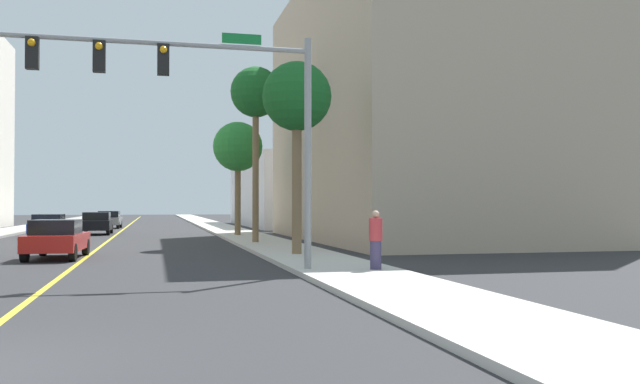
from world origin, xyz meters
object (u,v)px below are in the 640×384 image
palm_mid (256,95)px  palm_far (238,148)px  car_blue (49,225)px  pedestrian (376,240)px  car_black (97,223)px  traffic_signal_mast (196,91)px  palm_near (297,100)px  car_red (57,239)px  car_gray (109,219)px

palm_mid → palm_far: 8.49m
palm_far → car_blue: (-11.19, 2.67, -4.75)m
palm_mid → pedestrian: palm_mid is taller
palm_far → car_black: bearing=144.2°
palm_far → car_blue: size_ratio=1.59×
traffic_signal_mast → palm_far: palm_far is taller
pedestrian → car_black: bearing=-55.0°
traffic_signal_mast → pedestrian: (4.98, -0.64, -4.12)m
traffic_signal_mast → palm_mid: 14.86m
car_blue → pedestrian: pedestrian is taller
palm_near → car_red: (-8.63, 1.63, -5.18)m
traffic_signal_mast → palm_mid: palm_mid is taller
palm_mid → car_red: (-8.29, -6.66, -6.65)m
palm_mid → car_blue: palm_mid is taller
palm_far → car_black: 11.74m
palm_far → car_blue: palm_far is taller
traffic_signal_mast → car_black: bearing=99.6°
car_gray → car_black: (-0.02, -12.32, 0.01)m
palm_mid → car_black: palm_mid is taller
car_red → car_black: (-0.32, 21.22, 0.03)m
car_gray → palm_mid: bearing=-70.4°
car_black → car_blue: size_ratio=0.98×
palm_near → car_black: palm_near is taller
palm_far → car_red: bearing=-119.3°
palm_mid → car_gray: bearing=107.7°
traffic_signal_mast → palm_mid: (3.73, 14.20, 2.28)m
car_gray → car_black: 12.32m
car_blue → palm_far: bearing=-12.7°
palm_far → car_blue: 12.44m
palm_mid → traffic_signal_mast: bearing=-104.7°
car_red → car_gray: (-0.30, 33.55, 0.02)m
palm_mid → car_gray: (-8.59, 26.89, -6.63)m
palm_far → pedestrian: 23.57m
car_red → pedestrian: pedestrian is taller
traffic_signal_mast → car_gray: bearing=96.8°
traffic_signal_mast → palm_far: size_ratio=1.38×
palm_far → car_black: (-8.72, 6.29, -4.71)m
palm_far → car_black: palm_far is taller
palm_near → car_red: 10.20m
palm_mid → car_gray: 29.00m
car_red → car_blue: size_ratio=0.97×
palm_far → palm_near: bearing=-89.2°
palm_near → car_red: bearing=169.3°
car_black → palm_mid: bearing=-59.2°
palm_near → car_gray: 36.66m
palm_near → car_black: size_ratio=1.69×
palm_mid → pedestrian: size_ratio=5.22×
palm_far → car_red: palm_far is taller
traffic_signal_mast → car_blue: (-7.35, 25.15, -4.37)m
pedestrian → car_gray: bearing=-60.2°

